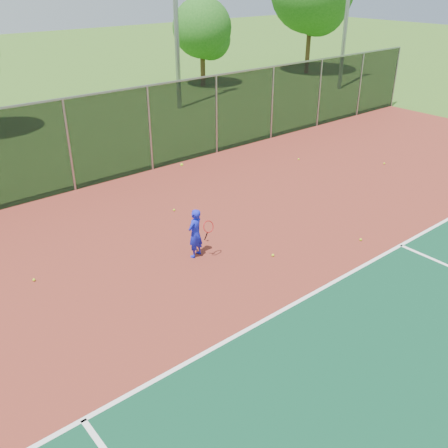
% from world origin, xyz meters
% --- Properties ---
extents(court_apron, '(30.00, 20.00, 0.02)m').
position_xyz_m(court_apron, '(0.00, 2.00, 0.01)').
color(court_apron, maroon).
rests_on(court_apron, ground).
extents(fence_back, '(30.00, 0.06, 3.03)m').
position_xyz_m(fence_back, '(0.00, 12.00, 1.56)').
color(fence_back, black).
rests_on(fence_back, court_apron).
extents(tennis_player, '(0.59, 0.63, 2.52)m').
position_xyz_m(tennis_player, '(-2.48, 6.02, 0.67)').
color(tennis_player, '#161ED2').
rests_on(tennis_player, court_apron).
extents(practice_ball_1, '(0.07, 0.07, 0.07)m').
position_xyz_m(practice_ball_1, '(1.40, 3.84, 0.06)').
color(practice_ball_1, '#B6D518').
rests_on(practice_ball_1, court_apron).
extents(practice_ball_2, '(0.07, 0.07, 0.07)m').
position_xyz_m(practice_ball_2, '(-1.00, 4.75, 0.06)').
color(practice_ball_2, '#B6D518').
rests_on(practice_ball_2, court_apron).
extents(practice_ball_3, '(0.07, 0.07, 0.07)m').
position_xyz_m(practice_ball_3, '(6.97, 6.92, 0.06)').
color(practice_ball_3, '#B6D518').
rests_on(practice_ball_3, court_apron).
extents(practice_ball_4, '(0.07, 0.07, 0.07)m').
position_xyz_m(practice_ball_4, '(-6.09, 7.49, 0.06)').
color(practice_ball_4, '#B6D518').
rests_on(practice_ball_4, court_apron).
extents(practice_ball_5, '(0.07, 0.07, 0.07)m').
position_xyz_m(practice_ball_5, '(4.85, 9.29, 0.06)').
color(practice_ball_5, '#B6D518').
rests_on(practice_ball_5, court_apron).
extents(practice_ball_6, '(0.07, 0.07, 0.07)m').
position_xyz_m(practice_ball_6, '(-1.41, 8.57, 0.06)').
color(practice_ball_6, '#B6D518').
rests_on(practice_ball_6, court_apron).
extents(tree_back_mid, '(3.54, 3.54, 5.20)m').
position_xyz_m(tree_back_mid, '(10.55, 22.56, 3.26)').
color(tree_back_mid, '#392514').
rests_on(tree_back_mid, ground).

